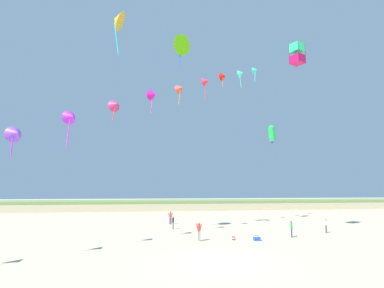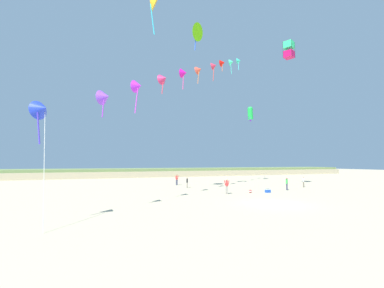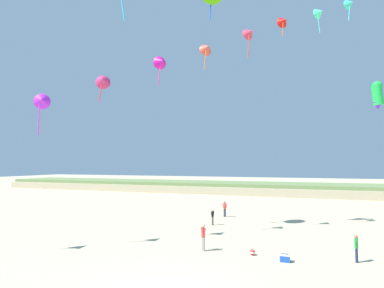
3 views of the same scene
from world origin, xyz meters
name	(u,v)px [view 3 (image 3 of 3)]	position (x,y,z in m)	size (l,w,h in m)	color
dune_ridge	(268,188)	(0.00, 48.48, 1.00)	(120.00, 12.82, 2.02)	tan
person_near_left	(356,246)	(8.76, 8.26, 0.92)	(0.28, 0.54, 1.58)	#282D4C
person_near_right	(203,235)	(-0.38, 7.47, 1.01)	(0.49, 0.49, 1.75)	gray
person_far_left	(213,216)	(-2.06, 15.69, 0.85)	(0.23, 0.51, 1.48)	#726656
person_far_right	(225,208)	(-2.02, 20.45, 0.98)	(0.59, 0.23, 1.69)	#282D4C
kite_banner_string	(184,55)	(-3.06, 10.87, 14.79)	(29.85, 27.11, 23.55)	blue
large_kite_high_solo	(377,94)	(13.39, 22.79, 12.82)	(1.48, 1.40, 2.93)	green
beach_cooler	(285,258)	(4.81, 6.99, 0.21)	(0.58, 0.41, 0.46)	blue
beach_ball	(252,252)	(2.82, 7.62, 0.18)	(0.36, 0.36, 0.36)	red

